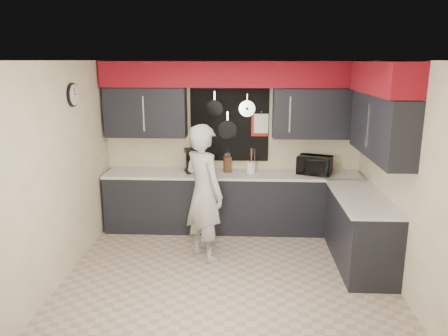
# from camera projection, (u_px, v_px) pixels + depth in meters

# --- Properties ---
(ground) EXTENTS (4.00, 4.00, 0.00)m
(ground) POSITION_uv_depth(u_px,v_px,m) (228.00, 272.00, 5.52)
(ground) COLOR #BBA491
(ground) RESTS_ON ground
(back_wall_assembly) EXTENTS (4.00, 0.36, 2.60)m
(back_wall_assembly) POSITION_uv_depth(u_px,v_px,m) (233.00, 101.00, 6.59)
(back_wall_assembly) COLOR #F3E1BC
(back_wall_assembly) RESTS_ON ground
(right_wall_assembly) EXTENTS (0.36, 3.50, 2.60)m
(right_wall_assembly) POSITION_uv_depth(u_px,v_px,m) (384.00, 117.00, 5.22)
(right_wall_assembly) COLOR #F3E1BC
(right_wall_assembly) RESTS_ON ground
(left_wall_assembly) EXTENTS (0.05, 3.50, 2.60)m
(left_wall_assembly) POSITION_uv_depth(u_px,v_px,m) (65.00, 168.00, 5.30)
(left_wall_assembly) COLOR #F3E1BC
(left_wall_assembly) RESTS_ON ground
(base_cabinets) EXTENTS (3.95, 2.20, 0.92)m
(base_cabinets) POSITION_uv_depth(u_px,v_px,m) (264.00, 209.00, 6.48)
(base_cabinets) COLOR black
(base_cabinets) RESTS_ON ground
(microwave) EXTENTS (0.58, 0.49, 0.28)m
(microwave) POSITION_uv_depth(u_px,v_px,m) (314.00, 165.00, 6.61)
(microwave) COLOR black
(microwave) RESTS_ON base_cabinets
(knife_block) EXTENTS (0.13, 0.13, 0.24)m
(knife_block) POSITION_uv_depth(u_px,v_px,m) (227.00, 164.00, 6.72)
(knife_block) COLOR #381E11
(knife_block) RESTS_ON base_cabinets
(utensil_crock) EXTENTS (0.13, 0.13, 0.17)m
(utensil_crock) POSITION_uv_depth(u_px,v_px,m) (251.00, 167.00, 6.70)
(utensil_crock) COLOR white
(utensil_crock) RESTS_ON base_cabinets
(coffee_maker) EXTENTS (0.27, 0.30, 0.37)m
(coffee_maker) POSITION_uv_depth(u_px,v_px,m) (192.00, 160.00, 6.72)
(coffee_maker) COLOR black
(coffee_maker) RESTS_ON base_cabinets
(person) EXTENTS (0.77, 0.79, 1.82)m
(person) POSITION_uv_depth(u_px,v_px,m) (204.00, 193.00, 5.71)
(person) COLOR #B5B5B2
(person) RESTS_ON ground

